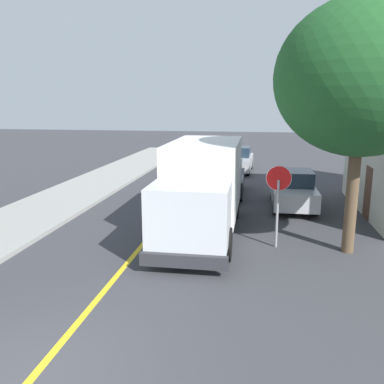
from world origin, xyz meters
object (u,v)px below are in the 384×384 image
object	(u,v)px
parked_van_across	(293,190)
stop_sign	(278,191)
parked_car_mid	(238,160)
parked_car_near	(226,179)
street_tree_far_side	(362,78)
box_truck	(203,184)

from	to	relation	value
parked_van_across	stop_sign	world-z (taller)	stop_sign
parked_car_mid	stop_sign	bearing A→B (deg)	-82.02
parked_car_near	street_tree_far_side	size ratio (longest dim) A/B	0.59
parked_car_mid	parked_car_near	bearing A→B (deg)	-91.87
box_truck	parked_car_mid	bearing A→B (deg)	87.74
stop_sign	street_tree_far_side	size ratio (longest dim) A/B	0.35
parked_van_across	street_tree_far_side	distance (m)	7.15
stop_sign	street_tree_far_side	distance (m)	4.04
parked_van_across	street_tree_far_side	size ratio (longest dim) A/B	0.59
parked_van_across	parked_car_mid	bearing A→B (deg)	107.79
box_truck	parked_car_near	world-z (taller)	box_truck
stop_sign	parked_car_mid	bearing A→B (deg)	97.98
parked_van_across	stop_sign	distance (m)	5.53
parked_car_mid	parked_van_across	size ratio (longest dim) A/B	1.01
stop_sign	street_tree_far_side	bearing A→B (deg)	-2.45
parked_car_near	parked_car_mid	bearing A→B (deg)	88.13
parked_car_mid	stop_sign	xyz separation A→B (m)	(2.03, -14.45, 1.06)
parked_car_near	parked_car_mid	xyz separation A→B (m)	(0.23, 7.02, 0.00)
parked_car_mid	box_truck	bearing A→B (deg)	-92.26
box_truck	street_tree_far_side	xyz separation A→B (m)	(4.75, -1.22, 3.48)
parked_van_across	stop_sign	bearing A→B (deg)	-99.51
box_truck	stop_sign	distance (m)	2.79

